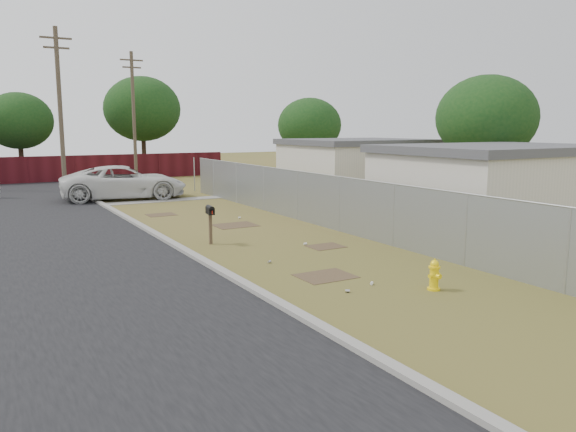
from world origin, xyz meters
TOP-DOWN VIEW (x-y plane):
  - ground at (0.00, 0.00)m, footprint 120.00×120.00m
  - street at (-6.76, 8.05)m, footprint 15.10×60.00m
  - chainlink_fence at (3.12, 1.03)m, footprint 0.10×27.06m
  - privacy_fence at (-6.00, 25.00)m, footprint 30.00×0.12m
  - utility_poles at (-3.67, 20.67)m, footprint 12.60×8.24m
  - houses at (9.70, 3.13)m, footprint 9.30×17.24m
  - horizon_trees at (0.84, 23.56)m, footprint 33.32×31.94m
  - fire_hydrant at (0.74, -7.27)m, footprint 0.34×0.35m
  - mailbox at (-1.84, 0.20)m, footprint 0.25×0.55m
  - pickup_truck at (-1.45, 13.22)m, footprint 6.78×3.95m
  - scattered_litter at (-0.18, -2.55)m, footprint 2.64×10.94m

SIDE VIEW (x-z plane):
  - ground at x=0.00m, z-range 0.00..0.00m
  - street at x=-6.76m, z-range -0.04..0.08m
  - scattered_litter at x=-0.18m, z-range 0.01..0.08m
  - fire_hydrant at x=0.74m, z-range -0.02..0.72m
  - chainlink_fence at x=3.12m, z-range -0.21..1.81m
  - pickup_truck at x=-1.45m, z-range 0.00..1.78m
  - privacy_fence at x=-6.00m, z-range 0.00..1.80m
  - mailbox at x=-1.84m, z-range 0.37..1.64m
  - houses at x=9.70m, z-range 0.01..3.11m
  - horizon_trees at x=0.84m, z-range 0.74..8.52m
  - utility_poles at x=-3.67m, z-range 0.19..9.19m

